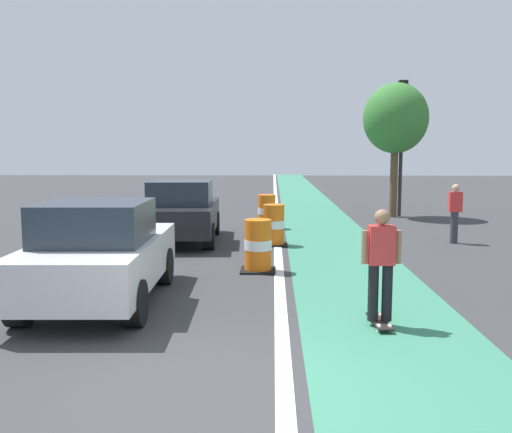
{
  "coord_description": "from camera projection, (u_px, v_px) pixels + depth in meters",
  "views": [
    {
      "loc": [
        0.77,
        -5.59,
        2.51
      ],
      "look_at": [
        0.41,
        6.18,
        1.1
      ],
      "focal_mm": 38.77,
      "sensor_mm": 36.0,
      "label": 1
    }
  ],
  "objects": [
    {
      "name": "ground_plane",
      "position": [
        200.0,
        388.0,
        5.87
      ],
      "size": [
        100.0,
        100.0,
        0.0
      ],
      "primitive_type": "plane",
      "color": "#38383A"
    },
    {
      "name": "traffic_barrel_front",
      "position": [
        258.0,
        246.0,
        11.49
      ],
      "size": [
        0.73,
        0.73,
        1.09
      ],
      "color": "orange",
      "rests_on": "ground"
    },
    {
      "name": "traffic_light_corner",
      "position": [
        402.0,
        124.0,
        20.74
      ],
      "size": [
        0.41,
        0.32,
        5.1
      ],
      "color": "#2D2D2D",
      "rests_on": "ground"
    },
    {
      "name": "bike_lane_strip",
      "position": [
        324.0,
        229.0,
        17.7
      ],
      "size": [
        2.5,
        80.0,
        0.01
      ],
      "primitive_type": "cube",
      "color": "#387F60",
      "rests_on": "ground"
    },
    {
      "name": "parked_sedan_second",
      "position": [
        182.0,
        212.0,
        15.16
      ],
      "size": [
        2.08,
        4.18,
        1.7
      ],
      "color": "black",
      "rests_on": "ground"
    },
    {
      "name": "traffic_barrel_back",
      "position": [
        267.0,
        212.0,
        17.85
      ],
      "size": [
        0.73,
        0.73,
        1.09
      ],
      "color": "orange",
      "rests_on": "ground"
    },
    {
      "name": "traffic_barrel_mid",
      "position": [
        274.0,
        225.0,
        14.65
      ],
      "size": [
        0.73,
        0.73,
        1.09
      ],
      "color": "orange",
      "rests_on": "ground"
    },
    {
      "name": "street_tree_sidewalk",
      "position": [
        396.0,
        119.0,
        20.51
      ],
      "size": [
        2.4,
        2.4,
        5.0
      ],
      "color": "brown",
      "rests_on": "ground"
    },
    {
      "name": "pedestrian_crossing",
      "position": [
        455.0,
        212.0,
        14.93
      ],
      "size": [
        0.34,
        0.2,
        1.61
      ],
      "color": "#33333D",
      "rests_on": "ground"
    },
    {
      "name": "skateboarder_on_lane",
      "position": [
        381.0,
        264.0,
        7.85
      ],
      "size": [
        0.57,
        0.81,
        1.69
      ],
      "color": "black",
      "rests_on": "ground"
    },
    {
      "name": "lane_divider_stripe",
      "position": [
        277.0,
        229.0,
        17.75
      ],
      "size": [
        0.2,
        80.0,
        0.01
      ],
      "primitive_type": "cube",
      "color": "silver",
      "rests_on": "ground"
    },
    {
      "name": "parked_sedan_nearest",
      "position": [
        100.0,
        254.0,
        9.04
      ],
      "size": [
        2.02,
        4.16,
        1.7
      ],
      "color": "silver",
      "rests_on": "ground"
    }
  ]
}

